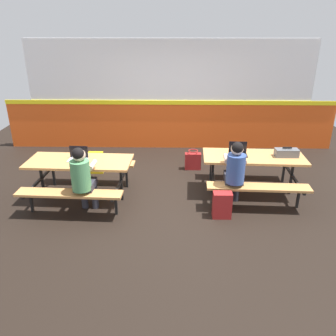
{
  "coord_description": "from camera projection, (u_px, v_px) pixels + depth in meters",
  "views": [
    {
      "loc": [
        0.11,
        -5.55,
        2.94
      ],
      "look_at": [
        0.0,
        0.03,
        0.55
      ],
      "focal_mm": 36.62,
      "sensor_mm": 36.0,
      "label": 1
    }
  ],
  "objects": [
    {
      "name": "ground_plane",
      "position": [
        168.0,
        197.0,
        6.26
      ],
      "size": [
        10.0,
        10.0,
        0.02
      ],
      "primitive_type": "cube",
      "color": "black"
    },
    {
      "name": "accent_backdrop",
      "position": [
        170.0,
        98.0,
        8.24
      ],
      "size": [
        8.0,
        0.14,
        2.6
      ],
      "color": "#E55119",
      "rests_on": "ground"
    },
    {
      "name": "picnic_table_left",
      "position": [
        80.0,
        169.0,
        5.95
      ],
      "size": [
        1.81,
        1.62,
        0.74
      ],
      "color": "tan",
      "rests_on": "ground"
    },
    {
      "name": "picnic_table_right",
      "position": [
        253.0,
        164.0,
        6.16
      ],
      "size": [
        1.81,
        1.62,
        0.74
      ],
      "color": "tan",
      "rests_on": "ground"
    },
    {
      "name": "student_nearer",
      "position": [
        82.0,
        176.0,
        5.38
      ],
      "size": [
        0.37,
        0.53,
        1.21
      ],
      "color": "#2D2D38",
      "rests_on": "ground"
    },
    {
      "name": "student_further",
      "position": [
        235.0,
        169.0,
        5.62
      ],
      "size": [
        0.37,
        0.53,
        1.21
      ],
      "color": "#2D2D38",
      "rests_on": "ground"
    },
    {
      "name": "laptop_silver",
      "position": [
        78.0,
        157.0,
        5.91
      ],
      "size": [
        0.33,
        0.23,
        0.22
      ],
      "color": "silver",
      "rests_on": "picnic_table_left"
    },
    {
      "name": "laptop_dark",
      "position": [
        238.0,
        152.0,
        6.13
      ],
      "size": [
        0.33,
        0.23,
        0.22
      ],
      "color": "black",
      "rests_on": "picnic_table_right"
    },
    {
      "name": "toolbox_grey",
      "position": [
        287.0,
        153.0,
        6.03
      ],
      "size": [
        0.4,
        0.18,
        0.18
      ],
      "color": "#595B60",
      "rests_on": "picnic_table_right"
    },
    {
      "name": "backpack_dark",
      "position": [
        96.0,
        163.0,
        7.18
      ],
      "size": [
        0.3,
        0.22,
        0.44
      ],
      "color": "yellow",
      "rests_on": "ground"
    },
    {
      "name": "tote_bag_bright",
      "position": [
        193.0,
        161.0,
        7.34
      ],
      "size": [
        0.34,
        0.21,
        0.43
      ],
      "color": "maroon",
      "rests_on": "ground"
    },
    {
      "name": "satchel_spare",
      "position": [
        222.0,
        205.0,
        5.52
      ],
      "size": [
        0.3,
        0.22,
        0.44
      ],
      "color": "maroon",
      "rests_on": "ground"
    }
  ]
}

